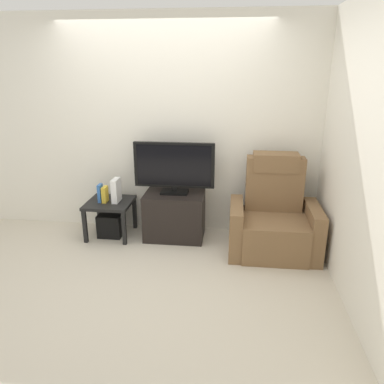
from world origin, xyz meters
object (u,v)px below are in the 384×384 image
at_px(recliner_armchair, 274,219).
at_px(book_leftmost, 100,193).
at_px(tv_stand, 175,215).
at_px(side_table, 110,207).
at_px(subwoofer_box, 111,224).
at_px(book_middle, 105,194).
at_px(television, 174,167).
at_px(game_console, 116,190).

relative_size(recliner_armchair, book_leftmost, 4.97).
distance_m(tv_stand, book_leftmost, 0.93).
bearing_deg(side_table, subwoofer_box, 0.00).
bearing_deg(recliner_armchair, book_middle, -177.74).
distance_m(television, book_middle, 0.91).
xyz_separation_m(tv_stand, side_table, (-0.79, -0.04, 0.09)).
relative_size(subwoofer_box, book_leftmost, 1.31).
distance_m(recliner_armchair, subwoofer_box, 1.97).
height_order(tv_stand, side_table, tv_stand).
distance_m(tv_stand, subwoofer_box, 0.81).
bearing_deg(subwoofer_box, side_table, 180.00).
xyz_separation_m(tv_stand, game_console, (-0.70, -0.03, 0.30)).
height_order(television, game_console, television).
height_order(book_leftmost, book_middle, book_leftmost).
height_order(tv_stand, game_console, game_console).
bearing_deg(television, book_middle, -174.54).
height_order(tv_stand, book_leftmost, book_leftmost).
height_order(side_table, subwoofer_box, side_table).
distance_m(tv_stand, television, 0.60).
distance_m(tv_stand, side_table, 0.80).
relative_size(television, recliner_armchair, 0.88).
xyz_separation_m(television, book_middle, (-0.84, -0.08, -0.35)).
height_order(book_leftmost, game_console, game_console).
bearing_deg(book_middle, television, 5.46).
distance_m(recliner_armchair, book_middle, 2.01).
relative_size(tv_stand, book_leftmost, 3.25).
bearing_deg(game_console, side_table, -173.66).
height_order(tv_stand, book_middle, book_middle).
relative_size(book_leftmost, game_console, 0.77).
height_order(recliner_armchair, game_console, recliner_armchair).
distance_m(television, recliner_armchair, 1.29).
bearing_deg(tv_stand, game_console, -177.49).
bearing_deg(side_table, book_middle, -154.89).
distance_m(television, subwoofer_box, 1.09).
height_order(side_table, book_middle, book_middle).
height_order(television, book_middle, television).
bearing_deg(book_leftmost, game_console, 8.97).
bearing_deg(television, side_table, -175.69).
height_order(television, side_table, television).
distance_m(recliner_armchair, book_leftmost, 2.07).
relative_size(recliner_armchair, subwoofer_box, 3.80).
height_order(recliner_armchair, book_leftmost, recliner_armchair).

